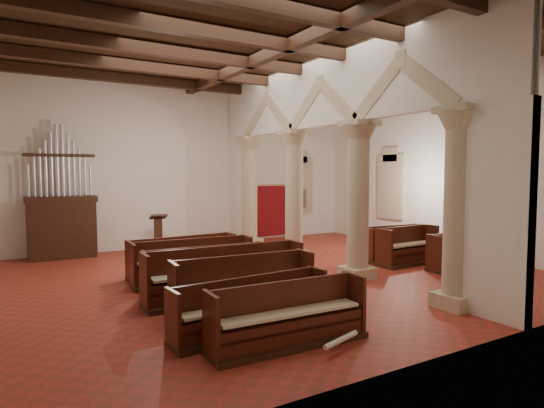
{
  "coord_description": "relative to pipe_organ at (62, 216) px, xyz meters",
  "views": [
    {
      "loc": [
        -6.04,
        -10.43,
        2.76
      ],
      "look_at": [
        0.4,
        0.5,
        1.87
      ],
      "focal_mm": 30.0,
      "sensor_mm": 36.0,
      "label": 1
    }
  ],
  "objects": [
    {
      "name": "aisle_pew_2",
      "position": [
        8.95,
        -5.72,
        -1.01
      ],
      "size": [
        2.26,
        0.85,
        1.08
      ],
      "rotation": [
        0.0,
        0.0,
        -0.06
      ],
      "color": "#311B0F",
      "rests_on": "floor"
    },
    {
      "name": "hymnal_box_a",
      "position": [
        3.07,
        -9.89,
        -1.12
      ],
      "size": [
        0.38,
        0.35,
        0.3
      ],
      "primitive_type": "cube",
      "rotation": [
        0.0,
        0.0,
        -0.43
      ],
      "color": "navy",
      "rests_on": "floor"
    },
    {
      "name": "window_right_a",
      "position": [
        11.48,
        -7.0,
        0.83
      ],
      "size": [
        0.03,
        1.0,
        2.2
      ],
      "primitive_type": "cube",
      "color": "#39815C",
      "rests_on": "wall_right"
    },
    {
      "name": "window_back",
      "position": [
        9.5,
        0.48,
        0.83
      ],
      "size": [
        1.0,
        0.03,
        2.2
      ],
      "primitive_type": "cube",
      "color": "#39815C",
      "rests_on": "wall_back"
    },
    {
      "name": "nave_pew_1",
      "position": [
        2.05,
        -9.17,
        -1.06
      ],
      "size": [
        2.98,
        0.84,
        0.95
      ],
      "rotation": [
        0.0,
        0.0,
        0.07
      ],
      "color": "#311B0F",
      "rests_on": "floor"
    },
    {
      "name": "aisle_pew_0",
      "position": [
        9.42,
        -7.65,
        -1.02
      ],
      "size": [
        1.86,
        0.76,
        1.05
      ],
      "rotation": [
        0.0,
        0.0,
        -0.03
      ],
      "color": "#311B0F",
      "rests_on": "floor"
    },
    {
      "name": "floor",
      "position": [
        4.5,
        -5.5,
        -1.37
      ],
      "size": [
        14.0,
        14.0,
        0.0
      ],
      "primitive_type": "plane",
      "color": "maroon",
      "rests_on": "ground"
    },
    {
      "name": "wall_front",
      "position": [
        4.5,
        -11.5,
        1.63
      ],
      "size": [
        14.0,
        0.02,
        6.0
      ],
      "primitive_type": "cube",
      "color": "white",
      "rests_on": "floor"
    },
    {
      "name": "lectern",
      "position": [
        2.96,
        -0.57,
        -0.81
      ],
      "size": [
        0.57,
        0.58,
        1.35
      ],
      "rotation": [
        0.0,
        0.0,
        -0.07
      ],
      "color": "#352510",
      "rests_on": "floor"
    },
    {
      "name": "nave_pew_3",
      "position": [
        2.54,
        -7.05,
        -0.99
      ],
      "size": [
        3.59,
        0.84,
        1.15
      ],
      "rotation": [
        0.0,
        0.0,
        -0.02
      ],
      "color": "#311B0F",
      "rests_on": "floor"
    },
    {
      "name": "pipe_organ",
      "position": [
        0.0,
        0.0,
        0.0
      ],
      "size": [
        2.1,
        0.85,
        4.4
      ],
      "color": "#311B0F",
      "rests_on": "floor"
    },
    {
      "name": "dossal_curtain",
      "position": [
        8.0,
        0.42,
        -0.21
      ],
      "size": [
        1.8,
        0.07,
        2.17
      ],
      "color": "maroon",
      "rests_on": "floor"
    },
    {
      "name": "hymnal_box_c",
      "position": [
        3.4,
        -6.81,
        -1.12
      ],
      "size": [
        0.35,
        0.3,
        0.31
      ],
      "primitive_type": "cube",
      "rotation": [
        0.0,
        0.0,
        -0.16
      ],
      "color": "navy",
      "rests_on": "floor"
    },
    {
      "name": "nave_pew_2",
      "position": [
        2.45,
        -8.07,
        -1.0
      ],
      "size": [
        2.91,
        0.92,
        1.12
      ],
      "rotation": [
        0.0,
        0.0,
        -0.06
      ],
      "color": "#311B0F",
      "rests_on": "floor"
    },
    {
      "name": "ceiling",
      "position": [
        4.5,
        -5.5,
        4.63
      ],
      "size": [
        14.0,
        14.0,
        0.0
      ],
      "primitive_type": "plane",
      "rotation": [
        3.14,
        0.0,
        0.0
      ],
      "color": "#332111",
      "rests_on": "wall_back"
    },
    {
      "name": "nave_pew_0",
      "position": [
        2.28,
        -9.98,
        -1.04
      ],
      "size": [
        2.71,
        0.77,
        1.01
      ],
      "rotation": [
        0.0,
        0.0,
        -0.03
      ],
      "color": "#311B0F",
      "rests_on": "floor"
    },
    {
      "name": "nave_pew_6",
      "position": [
        2.53,
        -4.33,
        -1.03
      ],
      "size": [
        2.98,
        0.87,
        1.03
      ],
      "rotation": [
        0.0,
        0.0,
        0.06
      ],
      "color": "#311B0F",
      "rests_on": "floor"
    },
    {
      "name": "processional_banner",
      "position": [
        9.27,
        -0.01,
        -0.6
      ],
      "size": [
        0.5,
        0.64,
        2.19
      ],
      "rotation": [
        0.0,
        0.0,
        -0.02
      ],
      "color": "#311B0F",
      "rests_on": "floor"
    },
    {
      "name": "tube_heater_b",
      "position": [
        3.05,
        -9.76,
        -1.21
      ],
      "size": [
        1.13,
        0.15,
        0.11
      ],
      "primitive_type": "cylinder",
      "rotation": [
        0.0,
        1.57,
        -0.03
      ],
      "color": "white",
      "rests_on": "floor"
    },
    {
      "name": "ceiling_beams",
      "position": [
        4.5,
        -5.5,
        4.45
      ],
      "size": [
        13.8,
        11.8,
        0.3
      ],
      "primitive_type": null,
      "color": "#311B0F",
      "rests_on": "wall_back"
    },
    {
      "name": "nave_pew_5",
      "position": [
        2.44,
        -5.31,
        -1.01
      ],
      "size": [
        3.02,
        0.9,
        1.1
      ],
      "rotation": [
        0.0,
        0.0,
        -0.06
      ],
      "color": "#311B0F",
      "rests_on": "floor"
    },
    {
      "name": "arcade",
      "position": [
        6.3,
        -5.5,
        2.19
      ],
      "size": [
        0.9,
        11.9,
        6.0
      ],
      "color": "#BDAD8C",
      "rests_on": "floor"
    },
    {
      "name": "nave_pew_4",
      "position": [
        2.41,
        -6.34,
        -1.02
      ],
      "size": [
        2.93,
        0.83,
        1.06
      ],
      "rotation": [
        0.0,
        0.0,
        -0.05
      ],
      "color": "#311B0F",
      "rests_on": "floor"
    },
    {
      "name": "tube_heater_a",
      "position": [
        2.88,
        -10.54,
        -1.21
      ],
      "size": [
        0.84,
        0.34,
        0.09
      ],
      "primitive_type": "cylinder",
      "rotation": [
        0.0,
        1.57,
        0.31
      ],
      "color": "white",
      "rests_on": "floor"
    },
    {
      "name": "wall_back",
      "position": [
        4.5,
        0.5,
        1.63
      ],
      "size": [
        14.0,
        0.02,
        6.0
      ],
      "primitive_type": "cube",
      "color": "white",
      "rests_on": "floor"
    },
    {
      "name": "window_right_b",
      "position": [
        11.48,
        -3.0,
        0.83
      ],
      "size": [
        0.03,
        1.0,
        2.2
      ],
      "primitive_type": "cube",
      "color": "#39815C",
      "rests_on": "wall_right"
    },
    {
      "name": "hymnal_box_b",
      "position": [
        3.18,
        -8.41,
        -1.13
      ],
      "size": [
        0.35,
        0.31,
        0.29
      ],
      "primitive_type": "cube",
      "rotation": [
        0.0,
        0.0,
        0.32
      ],
      "color": "navy",
      "rests_on": "floor"
    },
    {
      "name": "aisle_pew_1",
      "position": [
        8.82,
        -6.38,
        -0.99
      ],
      "size": [
        2.13,
        0.84,
        1.13
      ],
      "rotation": [
        0.0,
        0.0,
        0.04
      ],
      "color": "#311B0F",
      "rests_on": "floor"
    },
    {
      "name": "wall_right",
      "position": [
        11.5,
        -5.5,
        1.63
      ],
      "size": [
        0.02,
        12.0,
        6.0
      ],
      "primitive_type": "cube",
      "color": "white",
      "rests_on": "floor"
    }
  ]
}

